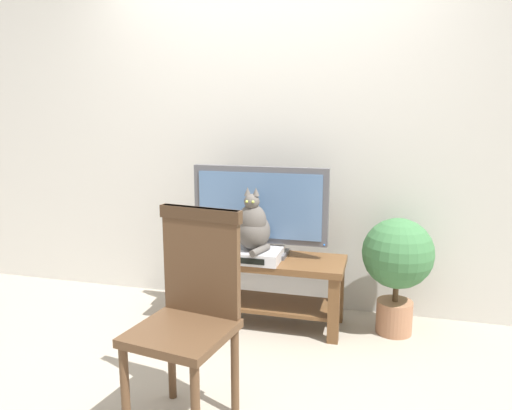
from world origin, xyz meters
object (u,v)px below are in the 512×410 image
at_px(book_stack, 199,243).
at_px(potted_plant, 397,261).
at_px(cat, 253,227).
at_px(wooden_chair, 191,304).
at_px(tv, 260,209).
at_px(media_box, 254,255).
at_px(tv_stand, 258,277).

relative_size(book_stack, potted_plant, 0.34).
bearing_deg(cat, wooden_chair, -91.37).
distance_m(tv, cat, 0.17).
height_order(media_box, book_stack, book_stack).
bearing_deg(media_box, cat, -84.62).
xyz_separation_m(tv, book_stack, (-0.43, -0.04, -0.26)).
height_order(book_stack, potted_plant, potted_plant).
height_order(wooden_chair, potted_plant, wooden_chair).
bearing_deg(potted_plant, wooden_chair, -128.67).
distance_m(tv, potted_plant, 0.96).
bearing_deg(media_box, potted_plant, 9.74).
bearing_deg(book_stack, potted_plant, 2.99).
xyz_separation_m(tv_stand, book_stack, (-0.43, 0.01, 0.20)).
height_order(tv, media_box, tv).
height_order(media_box, cat, cat).
bearing_deg(wooden_chair, book_stack, 109.58).
relative_size(tv_stand, wooden_chair, 1.16).
bearing_deg(cat, tv_stand, 85.15).
xyz_separation_m(wooden_chair, book_stack, (-0.40, 1.11, -0.04)).
bearing_deg(potted_plant, media_box, -170.26).
bearing_deg(cat, potted_plant, 10.50).
bearing_deg(media_box, tv_stand, 83.55).
distance_m(tv_stand, wooden_chair, 1.13).
xyz_separation_m(media_box, cat, (0.00, -0.01, 0.20)).
relative_size(tv_stand, tv, 1.26).
relative_size(tv_stand, cat, 2.79).
relative_size(media_box, potted_plant, 0.47).
bearing_deg(tv, book_stack, -174.28).
height_order(tv, book_stack, tv).
bearing_deg(tv_stand, wooden_chair, -91.66).
xyz_separation_m(book_stack, potted_plant, (1.34, 0.07, -0.04)).
bearing_deg(book_stack, wooden_chair, -70.42).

